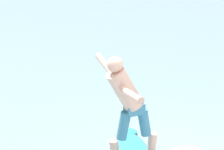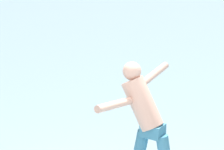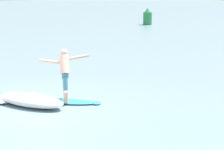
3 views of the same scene
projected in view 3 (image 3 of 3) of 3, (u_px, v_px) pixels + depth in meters
ground_plane at (36, 107)px, 11.71m from camera, size 200.00×200.00×0.00m
surfboard at (67, 101)px, 12.10m from camera, size 1.97×1.72×0.21m
surfer at (65, 70)px, 12.00m from camera, size 1.05×1.38×1.64m
channel_marker_buoy at (148, 17)px, 38.00m from camera, size 0.89×0.89×1.70m
wave_foam_at_tail at (8, 99)px, 12.25m from camera, size 1.03×2.08×0.18m
wave_foam_at_nose at (31, 100)px, 11.74m from camera, size 2.52×1.68×0.37m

